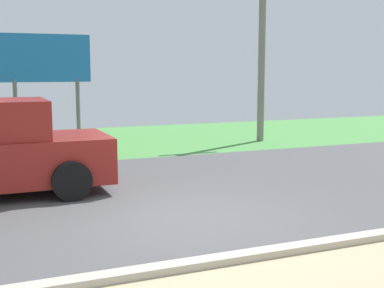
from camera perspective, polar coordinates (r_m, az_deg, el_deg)
ground_plane at (r=11.33m, az=-6.09°, el=-4.59°), size 40.00×22.00×0.20m
utility_pole at (r=17.98m, az=7.77°, el=11.45°), size 1.80×0.24×6.63m
roadside_billboard at (r=15.87m, az=-15.90°, el=8.25°), size 2.60×0.12×3.50m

